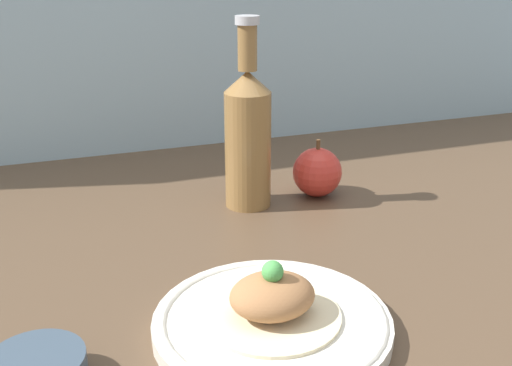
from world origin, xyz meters
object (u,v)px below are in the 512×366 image
Objects in this scene: plate at (272,322)px; cider_bottle at (245,135)px; plated_food at (272,299)px; apple at (317,172)px.

cider_bottle is at bearing 75.64° from plate.
plate is 34.93cm from cider_bottle.
apple reaches higher than plated_food.
cider_bottle is 14.05cm from apple.
plated_food is 1.51× the size of apple.
plated_food is at bearing -122.21° from apple.
cider_bottle is (8.29, 32.39, 10.13)cm from plate.
apple is at bearing 57.79° from plated_food.
plate is at bearing -122.21° from apple.
plate is 0.86× the size of cider_bottle.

